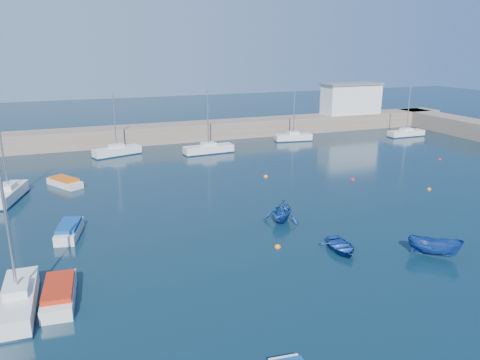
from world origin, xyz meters
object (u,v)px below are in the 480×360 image
object	(u,v)px
motorboat_2	(65,182)
dinghy_center	(341,246)
harbor_office	(351,99)
motorboat_1	(69,230)
dinghy_right	(435,247)
dinghy_left	(282,211)
sailboat_5	(117,151)
sailboat_7	(293,137)
sailboat_8	(406,133)
motorboat_0	(59,293)
sailboat_6	(209,149)
sailboat_1	(18,300)
sailboat_3	(9,194)

from	to	relation	value
motorboat_2	dinghy_center	distance (m)	30.36
harbor_office	dinghy_center	size ratio (longest dim) A/B	2.92
motorboat_2	dinghy_center	bearing A→B (deg)	-84.44
motorboat_1	harbor_office	bearing A→B (deg)	47.89
dinghy_right	dinghy_center	bearing A→B (deg)	103.20
dinghy_left	dinghy_center	bearing A→B (deg)	-35.30
sailboat_5	motorboat_2	xyz separation A→B (m)	(-6.84, -12.43, -0.18)
sailboat_7	sailboat_8	bearing A→B (deg)	-91.56
motorboat_1	motorboat_2	xyz separation A→B (m)	(-0.07, 14.31, -0.06)
sailboat_8	motorboat_0	bearing A→B (deg)	122.04
dinghy_right	sailboat_7	bearing A→B (deg)	28.25
sailboat_8	dinghy_center	bearing A→B (deg)	134.34
sailboat_8	dinghy_center	size ratio (longest dim) A/B	2.35
motorboat_2	sailboat_5	bearing A→B (deg)	29.67
sailboat_8	dinghy_right	xyz separation A→B (m)	(-28.22, -36.89, 0.16)
dinghy_center	dinghy_left	xyz separation A→B (m)	(-1.41, 6.86, 0.57)
sailboat_5	dinghy_right	distance (m)	43.25
sailboat_8	motorboat_0	size ratio (longest dim) A/B	1.63
sailboat_5	sailboat_8	xyz separation A→B (m)	(45.35, -2.82, -0.06)
dinghy_center	sailboat_8	bearing A→B (deg)	52.29
motorboat_2	sailboat_6	bearing A→B (deg)	-4.93
sailboat_6	dinghy_right	size ratio (longest dim) A/B	2.45
sailboat_1	sailboat_5	bearing A→B (deg)	77.09
sailboat_6	motorboat_0	size ratio (longest dim) A/B	1.81
sailboat_3	dinghy_right	xyz separation A→B (m)	(29.04, -24.17, 0.06)
sailboat_3	motorboat_0	bearing A→B (deg)	-63.64
motorboat_2	dinghy_right	size ratio (longest dim) A/B	1.25
motorboat_1	dinghy_right	bearing A→B (deg)	-15.82
sailboat_1	sailboat_5	distance (m)	38.24
sailboat_5	dinghy_center	size ratio (longest dim) A/B	2.46
sailboat_1	dinghy_left	world-z (taller)	sailboat_1
sailboat_7	motorboat_1	bearing A→B (deg)	137.32
motorboat_0	harbor_office	bearing A→B (deg)	46.72
sailboat_7	motorboat_1	size ratio (longest dim) A/B	1.69
sailboat_5	sailboat_7	size ratio (longest dim) A/B	1.11
sailboat_1	dinghy_left	bearing A→B (deg)	21.81
sailboat_8	sailboat_3	bearing A→B (deg)	101.91
sailboat_8	dinghy_left	world-z (taller)	sailboat_8
sailboat_1	motorboat_1	size ratio (longest dim) A/B	1.87
harbor_office	sailboat_7	bearing A→B (deg)	-155.44
motorboat_1	dinghy_right	world-z (taller)	dinghy_right
sailboat_7	motorboat_2	size ratio (longest dim) A/B	1.66
motorboat_1	motorboat_2	size ratio (longest dim) A/B	0.98
sailboat_6	motorboat_0	xyz separation A→B (m)	(-19.44, -33.66, -0.09)
motorboat_1	dinghy_center	size ratio (longest dim) A/B	1.31
sailboat_5	sailboat_6	distance (m)	12.25
dinghy_right	harbor_office	bearing A→B (deg)	14.38
sailboat_7	motorboat_2	bearing A→B (deg)	119.19
sailboat_3	motorboat_2	distance (m)	5.96
sailboat_1	motorboat_2	xyz separation A→B (m)	(2.87, 24.56, -0.21)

